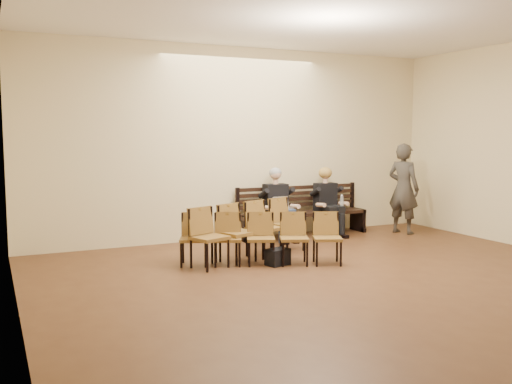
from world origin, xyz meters
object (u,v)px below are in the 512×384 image
passerby (404,182)px  seated_woman (328,204)px  water_bottle (342,207)px  bench (303,224)px  chair_row_front (251,231)px  chair_row_back (261,239)px  laptop (284,210)px  bag (278,257)px  seated_man (278,205)px

passerby → seated_woman: bearing=50.6°
water_bottle → bench: bearing=151.1°
bench → chair_row_front: bearing=-141.0°
chair_row_front → water_bottle: bearing=4.0°
seated_woman → passerby: passerby is taller
seated_woman → chair_row_back: seated_woman is taller
seated_woman → bench: bearing=166.0°
chair_row_front → bench: bearing=19.2°
bench → laptop: (-0.56, -0.30, 0.33)m
water_bottle → chair_row_front: 2.59m
laptop → water_bottle: same height
laptop → seated_woman: bearing=2.8°
bench → chair_row_front: 2.23m
bag → chair_row_front: (-0.18, 0.55, 0.32)m
seated_man → bag: (-0.95, -1.83, -0.51)m
water_bottle → chair_row_front: bearing=-156.2°
laptop → chair_row_back: 1.94m
bag → bench: bearing=51.5°
laptop → chair_row_front: 1.60m
seated_woman → water_bottle: size_ratio=5.40×
seated_man → passerby: passerby is taller
laptop → water_bottle: 1.20m
bag → passerby: (3.44, 1.35, 0.88)m
seated_woman → laptop: 1.06m
seated_woman → passerby: size_ratio=0.59×
bench → chair_row_front: (-1.73, -1.40, 0.22)m
bag → chair_row_back: chair_row_back is taller
bench → seated_man: (-0.60, -0.12, 0.41)m
laptop → chair_row_front: (-1.16, -1.09, -0.12)m
seated_woman → passerby: bearing=-18.8°
chair_row_back → seated_woman: bearing=60.4°
seated_man → seated_woman: bearing=0.0°
seated_woman → water_bottle: bearing=-55.7°
seated_man → laptop: bearing=-79.6°
bench → bag: bearing=-128.5°
seated_man → bag: 2.12m
passerby → chair_row_back: 3.89m
chair_row_back → chair_row_front: bearing=108.6°
seated_man → chair_row_front: seated_man is taller
seated_woman → chair_row_back: size_ratio=0.50×
seated_man → bag: size_ratio=3.83×
water_bottle → chair_row_back: chair_row_back is taller
laptop → chair_row_back: (-1.20, -1.51, -0.17)m
seated_woman → bag: 2.77m
bench → water_bottle: water_bottle is taller
seated_woman → chair_row_front: 2.55m
seated_man → water_bottle: size_ratio=5.82×
seated_man → bench: bearing=11.4°
passerby → bag: bearing=90.8°
seated_woman → laptop: (-1.04, -0.18, -0.03)m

